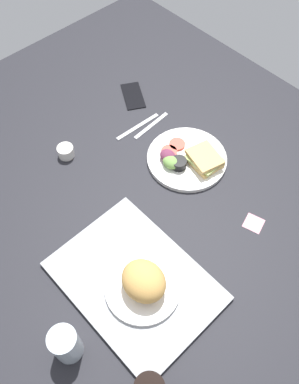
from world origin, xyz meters
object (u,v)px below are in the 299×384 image
object	(u,v)px
plate_with_salad	(188,159)
drinking_glass	(66,344)
espresso_cup	(66,152)
sticky_note	(254,223)
cell_phone	(133,95)
serving_tray	(135,281)
fork	(151,125)
knife	(138,126)
bread_plate_near	(143,283)

from	to	relation	value
plate_with_salad	drinking_glass	world-z (taller)	drinking_glass
espresso_cup	sticky_note	size ratio (longest dim) A/B	1.00
drinking_glass	plate_with_salad	bearing A→B (deg)	-71.66
cell_phone	serving_tray	bearing A→B (deg)	168.53
fork	knife	bearing A→B (deg)	-40.61
drinking_glass	espresso_cup	bearing A→B (deg)	-35.69
bread_plate_near	fork	size ratio (longest dim) A/B	1.24
serving_tray	bread_plate_near	world-z (taller)	bread_plate_near
fork	sticky_note	world-z (taller)	fork
sticky_note	bread_plate_near	bearing A→B (deg)	79.25
bread_plate_near	espresso_cup	distance (cm)	55.72
serving_tray	drinking_glass	world-z (taller)	drinking_glass
serving_tray	espresso_cup	bearing A→B (deg)	-14.83
bread_plate_near	serving_tray	bearing A→B (deg)	2.87
drinking_glass	cell_phone	distance (cm)	94.85
cell_phone	sticky_note	world-z (taller)	cell_phone
sticky_note	plate_with_salad	bearing A→B (deg)	-4.10
espresso_cup	serving_tray	bearing A→B (deg)	165.17
sticky_note	cell_phone	bearing A→B (deg)	-8.44
espresso_cup	fork	bearing A→B (deg)	-107.88
plate_with_salad	knife	size ratio (longest dim) A/B	1.44
drinking_glass	espresso_cup	world-z (taller)	drinking_glass
espresso_cup	fork	world-z (taller)	espresso_cup
plate_with_salad	espresso_cup	distance (cm)	41.89
plate_with_salad	fork	bearing A→B (deg)	-6.67
fork	serving_tray	bearing A→B (deg)	38.67
serving_tray	knife	size ratio (longest dim) A/B	2.37
drinking_glass	serving_tray	bearing A→B (deg)	-84.93
drinking_glass	bread_plate_near	bearing A→B (deg)	-93.13
bread_plate_near	knife	size ratio (longest dim) A/B	1.11
drinking_glass	sticky_note	distance (cm)	65.05
drinking_glass	espresso_cup	xyz separation A→B (cm)	(52.66, -37.82, -4.15)
plate_with_salad	bread_plate_near	bearing A→B (deg)	119.22
serving_tray	plate_with_salad	xyz separation A→B (cm)	(19.83, -41.92, 0.96)
plate_with_salad	sticky_note	xyz separation A→B (cm)	(-30.85, 2.21, -1.70)
serving_tray	fork	distance (cm)	60.05
espresso_cup	knife	distance (cm)	27.91
drinking_glass	sticky_note	xyz separation A→B (cm)	(-8.85, -64.16, -6.09)
espresso_cup	cell_phone	world-z (taller)	espresso_cup
fork	knife	distance (cm)	5.00
fork	plate_with_salad	bearing A→B (deg)	79.59
espresso_cup	sticky_note	world-z (taller)	espresso_cup
drinking_glass	fork	world-z (taller)	drinking_glass
knife	bread_plate_near	bearing A→B (deg)	52.42
plate_with_salad	espresso_cup	xyz separation A→B (cm)	(30.65, 28.55, 0.24)
sticky_note	fork	bearing A→B (deg)	-5.14
bread_plate_near	drinking_glass	xyz separation A→B (cm)	(1.35, 24.63, 0.44)
bread_plate_near	espresso_cup	xyz separation A→B (cm)	(54.00, -13.19, -3.71)
fork	bread_plate_near	bearing A→B (deg)	41.17
serving_tray	cell_phone	distance (cm)	75.38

